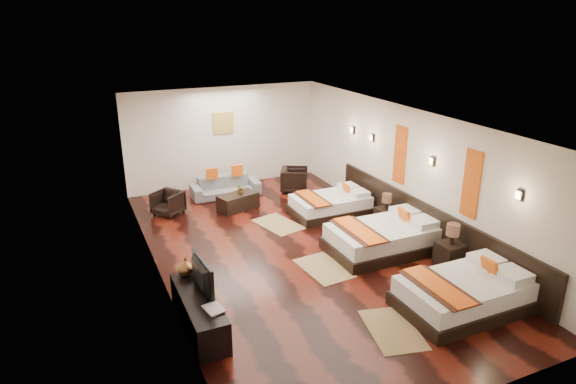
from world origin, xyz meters
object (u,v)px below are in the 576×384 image
figurine (186,266)px  table_plant (241,188)px  bed_near (465,293)px  bed_mid (383,238)px  nightstand_b (386,215)px  tv (197,276)px  coffee_table (238,202)px  armchair_left (168,203)px  nightstand_a (450,253)px  sofa (225,187)px  armchair_right (294,180)px  bed_far (331,204)px  tv_console (199,312)px  book (206,312)px

figurine → table_plant: (2.30, 3.84, -0.18)m
bed_near → bed_mid: (0.00, 2.37, 0.01)m
nightstand_b → tv: tv is taller
bed_mid → coffee_table: bed_mid is taller
armchair_left → table_plant: bearing=42.5°
nightstand_a → sofa: (-2.75, 5.67, -0.06)m
armchair_left → armchair_right: (3.55, 0.26, 0.03)m
sofa → coffee_table: bearing=-88.2°
bed_far → coffee_table: bed_far is taller
coffee_table → bed_far: bearing=-31.7°
nightstand_a → bed_near: bearing=-121.8°
tv_console → armchair_left: size_ratio=2.76×
bed_near → bed_far: bed_near is taller
armchair_left → table_plant: 1.83m
tv_console → figurine: 0.88m
nightstand_a → coffee_table: nightstand_a is taller
nightstand_b → bed_far: bearing=121.3°
armchair_left → coffee_table: 1.73m
figurine → table_plant: figurine is taller
tv → armchair_right: size_ratio=1.27×
bed_far → book: size_ratio=5.56×
tv_console → book: size_ratio=5.29×
bed_near → tv: (-4.15, 1.47, 0.54)m
figurine → table_plant: 4.48m
sofa → armchair_left: size_ratio=2.81×
table_plant → nightstand_b: bearing=-43.8°
armchair_left → coffee_table: bearing=39.8°
tv_console → coffee_table: bearing=64.2°
bed_far → coffee_table: (-2.00, 1.23, -0.05)m
book → armchair_right: 6.97m
bed_mid → armchair_left: (-3.68, 3.84, 0.00)m
armchair_left → bed_mid: bearing=6.3°
sofa → armchair_right: (1.87, -0.41, 0.06)m
figurine → table_plant: bearing=59.0°
nightstand_a → tv: tv is taller
bed_far → coffee_table: size_ratio=1.89×
bed_mid → sofa: bed_mid is taller
tv → table_plant: size_ratio=3.79×
sofa → nightstand_b: bearing=-50.2°
table_plant → sofa: bearing=96.1°
bed_mid → coffee_table: bearing=120.0°
book → bed_near: bearing=-11.0°
bed_near → figurine: 4.69m
tv → book: size_ratio=2.73×
figurine → nightstand_a: bearing=-9.7°
figurine → armchair_left: figurine is taller
bed_near → bed_far: (-0.00, 4.60, -0.03)m
tv_console → book: (0.00, -0.48, 0.29)m
figurine → armchair_left: size_ratio=0.48×
book → figurine: 1.25m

